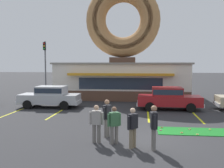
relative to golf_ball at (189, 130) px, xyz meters
The scene contains 24 objects.
ground_plane 2.73m from the golf_ball, 142.33° to the right, with size 160.00×160.00×0.00m, color #2D2D30.
donut_shop_building 13.49m from the golf_ball, 108.89° to the left, with size 12.30×6.75×10.96m.
putting_mat 0.72m from the golf_ball, 15.00° to the right, with size 4.54×1.49×0.03m, color #197523.
mini_donut_near_right 0.12m from the golf_ball, 77.50° to the left, with size 0.13×0.13×0.04m, color #A5724C.
mini_donut_mid_left 1.03m from the golf_ball, ahead, with size 0.13×0.13×0.04m, color #E5C666.
mini_donut_mid_centre 0.84m from the golf_ball, 75.63° to the right, with size 0.13×0.13×0.04m, color #E5C666.
mini_donut_mid_right 1.44m from the golf_ball, behind, with size 0.13×0.13×0.04m, color #D8667F.
mini_donut_far_left 0.76m from the golf_ball, 127.36° to the right, with size 0.13×0.13×0.04m, color #D17F47.
mini_donut_far_centre 1.35m from the golf_ball, 167.64° to the left, with size 0.13×0.13×0.04m, color brown.
golf_ball is the anchor object (origin of this frame).
car_silver 10.85m from the golf_ball, 147.67° to the left, with size 4.57×2.01×1.60m.
car_red 5.87m from the golf_ball, 94.47° to the left, with size 4.60×2.06×1.60m.
pedestrian_blue_sweater_man 4.07m from the golf_ball, 132.43° to the right, with size 0.42×0.50×1.59m.
pedestrian_hooded_kid 3.74m from the golf_ball, 121.33° to the right, with size 0.27×0.59×1.72m.
pedestrian_leather_jacket_man 4.27m from the golf_ball, 158.51° to the right, with size 0.37×0.56×1.70m.
pedestrian_clipboard_woman 4.93m from the golf_ball, 149.88° to the right, with size 0.60×0.24×1.59m.
pedestrian_beanie_man 4.36m from the golf_ball, 143.79° to the right, with size 0.53×0.40×1.55m.
trash_bin 14.27m from the golf_ball, 140.32° to the left, with size 0.57×0.57×0.97m.
traffic_light_pole 21.44m from the golf_ball, 129.62° to the left, with size 0.28×0.47×5.80m.
parking_stripe_far_left 11.42m from the golf_ball, 163.04° to the left, with size 0.12×3.60×0.01m, color yellow.
parking_stripe_left 8.60m from the golf_ball, 157.20° to the left, with size 0.12×3.60×0.01m, color yellow.
parking_stripe_mid_left 5.95m from the golf_ball, 145.92° to the left, with size 0.12×3.60×0.01m, color yellow.
parking_stripe_centre 3.85m from the golf_ball, 120.04° to the left, with size 0.12×3.60×0.01m, color yellow.
parking_stripe_mid_right 3.50m from the golf_ball, 72.16° to the left, with size 0.12×3.60×0.01m, color yellow.
Camera 1 is at (-0.20, -11.32, 3.32)m, focal length 42.00 mm.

